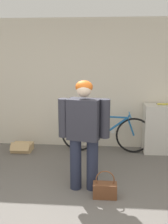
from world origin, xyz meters
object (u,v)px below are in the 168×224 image
Objects in this scene: person at (84,129)px; cardboard_box at (22,147)px; handbag at (105,189)px; bicycle at (106,133)px; banana at (164,104)px.

person is 2.12m from cardboard_box.
bicycle is at bearing 89.65° from handbag.
bicycle is at bearing 3.36° from cardboard_box.
cardboard_box is at bearing -175.91° from bicycle.
cardboard_box is (-1.36, 1.40, -0.82)m from person.
bicycle is (0.31, 1.49, -0.52)m from person.
handbag is at bearing -44.18° from cardboard_box.
person reaches higher than handbag.
person reaches higher than cardboard_box.
person is at bearing -101.10° from bicycle.
person is at bearing -131.66° from banana.
bicycle reaches higher than handbag.
banana reaches higher than handbag.
person reaches higher than banana.
handbag is 2.32m from cardboard_box.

